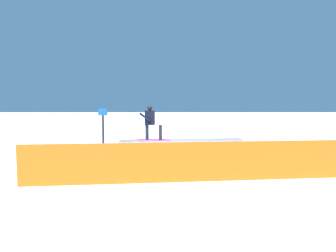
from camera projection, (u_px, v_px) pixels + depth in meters
ground_plane at (182, 152)px, 12.22m from camera, size 120.00×120.00×0.00m
grind_box at (182, 146)px, 12.20m from camera, size 5.45×1.15×0.54m
snowboarder at (151, 121)px, 12.00m from camera, size 1.45×0.49×1.49m
safety_fence at (192, 162)px, 7.45m from camera, size 8.89×0.93×1.07m
trail_marker at (103, 128)px, 12.40m from camera, size 0.40×0.10×1.89m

